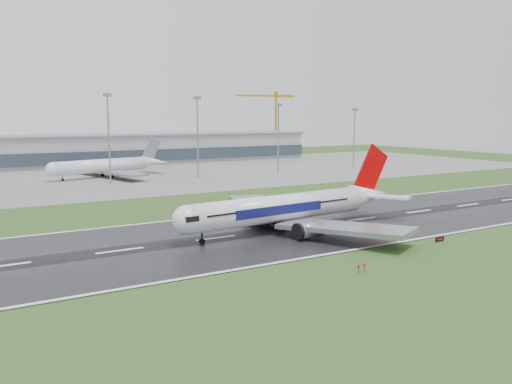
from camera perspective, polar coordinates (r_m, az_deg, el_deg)
ground at (r=117.35m, az=4.34°, el=-4.00°), size 520.00×520.00×0.00m
runway at (r=117.34m, az=4.34°, el=-3.98°), size 400.00×45.00×0.10m
apron at (r=230.08m, az=-13.66°, el=1.87°), size 400.00×130.00×0.08m
terminal at (r=287.26m, az=-17.19°, el=4.47°), size 240.00×36.00×15.00m
main_airliner at (r=114.31m, az=4.29°, el=0.19°), size 64.12×61.55×17.55m
parked_airliner at (r=222.87m, az=-16.34°, el=3.59°), size 64.34×61.72×15.65m
tower_crane at (r=349.01m, az=2.22°, el=7.66°), size 42.06×8.68×41.86m
runway_sign at (r=110.52m, az=19.71°, el=-4.97°), size 2.31×0.46×1.04m
floodmast_2 at (r=200.67m, az=-16.00°, el=5.50°), size 0.64×0.64×32.46m
floodmast_3 at (r=212.56m, az=-6.48°, el=5.86°), size 0.64×0.64×32.06m
floodmast_4 at (r=231.31m, az=2.49°, el=5.81°), size 0.64×0.64×29.70m
floodmast_5 at (r=258.02m, az=10.82°, el=5.74°), size 0.64×0.64×27.98m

